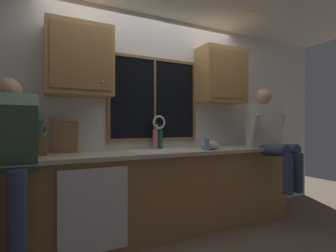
% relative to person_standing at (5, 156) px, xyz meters
% --- Properties ---
extents(back_wall, '(5.86, 0.12, 2.55)m').
position_rel_person_standing_xyz_m(back_wall, '(1.43, 0.69, 0.30)').
color(back_wall, silver).
rests_on(back_wall, floor).
extents(ceiling_downlight_right, '(0.14, 0.14, 0.01)m').
position_rel_person_standing_xyz_m(ceiling_downlight_right, '(2.46, 0.03, 1.57)').
color(ceiling_downlight_right, '#FFEAB2').
extents(window_glass, '(1.10, 0.02, 0.95)m').
position_rel_person_standing_xyz_m(window_glass, '(1.50, 0.62, 0.55)').
color(window_glass, black).
extents(window_frame_top, '(1.17, 0.02, 0.04)m').
position_rel_person_standing_xyz_m(window_frame_top, '(1.50, 0.61, 1.05)').
color(window_frame_top, olive).
extents(window_frame_bottom, '(1.17, 0.02, 0.04)m').
position_rel_person_standing_xyz_m(window_frame_bottom, '(1.50, 0.61, 0.06)').
color(window_frame_bottom, olive).
extents(window_frame_left, '(0.04, 0.02, 0.95)m').
position_rel_person_standing_xyz_m(window_frame_left, '(0.93, 0.61, 0.55)').
color(window_frame_left, olive).
extents(window_frame_right, '(0.03, 0.02, 0.95)m').
position_rel_person_standing_xyz_m(window_frame_right, '(2.07, 0.61, 0.55)').
color(window_frame_right, olive).
extents(window_mullion_center, '(0.02, 0.02, 0.95)m').
position_rel_person_standing_xyz_m(window_mullion_center, '(1.50, 0.61, 0.55)').
color(window_mullion_center, olive).
extents(lower_cabinet_run, '(3.46, 0.58, 0.88)m').
position_rel_person_standing_xyz_m(lower_cabinet_run, '(1.43, 0.34, -0.53)').
color(lower_cabinet_run, '#A07744').
rests_on(lower_cabinet_run, floor).
extents(countertop, '(3.52, 0.62, 0.04)m').
position_rel_person_standing_xyz_m(countertop, '(1.43, 0.32, -0.07)').
color(countertop, beige).
rests_on(countertop, lower_cabinet_run).
extents(dishwasher_front, '(0.60, 0.02, 0.74)m').
position_rel_person_standing_xyz_m(dishwasher_front, '(0.66, 0.02, -0.51)').
color(dishwasher_front, white).
extents(upper_cabinet_left, '(0.65, 0.36, 0.72)m').
position_rel_person_standing_xyz_m(upper_cabinet_left, '(0.60, 0.46, 0.89)').
color(upper_cabinet_left, '#B2844C').
extents(upper_cabinet_right, '(0.65, 0.36, 0.72)m').
position_rel_person_standing_xyz_m(upper_cabinet_right, '(2.40, 0.46, 0.89)').
color(upper_cabinet_right, '#B2844C').
extents(sink, '(0.80, 0.46, 0.21)m').
position_rel_person_standing_xyz_m(sink, '(1.50, 0.33, -0.15)').
color(sink, white).
rests_on(sink, lower_cabinet_run).
extents(faucet, '(0.18, 0.09, 0.40)m').
position_rel_person_standing_xyz_m(faucet, '(1.51, 0.51, 0.20)').
color(faucet, silver).
rests_on(faucet, countertop).
extents(person_standing, '(0.53, 0.67, 1.59)m').
position_rel_person_standing_xyz_m(person_standing, '(0.00, 0.00, 0.00)').
color(person_standing, '#384260').
rests_on(person_standing, floor).
extents(person_sitting_on_counter, '(0.54, 0.66, 1.26)m').
position_rel_person_standing_xyz_m(person_sitting_on_counter, '(2.85, 0.06, 0.13)').
color(person_sitting_on_counter, '#384260').
rests_on(person_sitting_on_counter, countertop).
extents(knife_block, '(0.12, 0.18, 0.32)m').
position_rel_person_standing_xyz_m(knife_block, '(0.23, 0.42, 0.06)').
color(knife_block, olive).
rests_on(knife_block, countertop).
extents(cutting_board, '(0.26, 0.09, 0.33)m').
position_rel_person_standing_xyz_m(cutting_board, '(0.46, 0.55, 0.11)').
color(cutting_board, '#997047').
rests_on(cutting_board, countertop).
extents(mixing_bowl, '(0.23, 0.23, 0.11)m').
position_rel_person_standing_xyz_m(mixing_bowl, '(2.04, 0.22, -0.00)').
color(mixing_bowl, '#B7B7BC').
rests_on(mixing_bowl, countertop).
extents(soap_dispenser, '(0.06, 0.07, 0.19)m').
position_rel_person_standing_xyz_m(soap_dispenser, '(1.92, 0.13, 0.02)').
color(soap_dispenser, '#668CCC').
rests_on(soap_dispenser, countertop).
extents(bottle_green_glass, '(0.05, 0.05, 0.30)m').
position_rel_person_standing_xyz_m(bottle_green_glass, '(1.45, 0.51, 0.07)').
color(bottle_green_glass, pink).
rests_on(bottle_green_glass, countertop).
extents(bottle_tall_clear, '(0.06, 0.06, 0.30)m').
position_rel_person_standing_xyz_m(bottle_tall_clear, '(1.54, 0.54, 0.07)').
color(bottle_tall_clear, '#1E592D').
rests_on(bottle_tall_clear, countertop).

